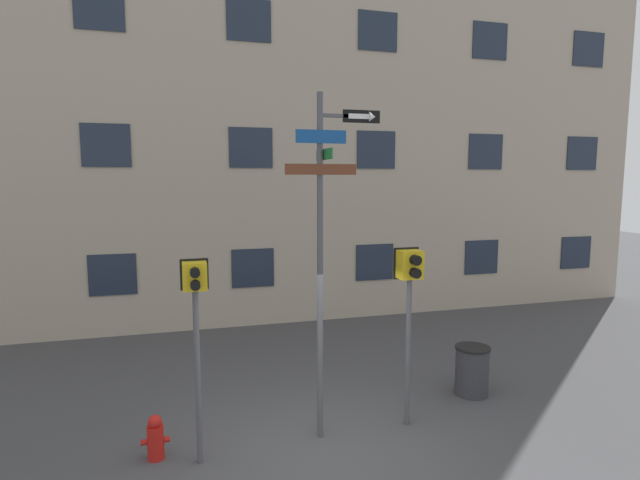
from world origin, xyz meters
TOP-DOWN VIEW (x-y plane):
  - ground_plane at (0.00, 0.00)m, footprint 60.00×60.00m
  - building_facade at (-0.00, 6.93)m, footprint 24.00×0.63m
  - street_sign_pole at (0.20, 0.59)m, footprint 1.41×0.78m
  - pedestrian_signal_left at (-1.64, 0.37)m, footprint 0.37×0.40m
  - pedestrian_signal_right at (1.57, 0.58)m, footprint 0.42×0.40m
  - fire_hydrant at (-2.22, 0.63)m, footprint 0.39×0.23m
  - trash_bin at (3.19, 1.30)m, footprint 0.62×0.62m

SIDE VIEW (x-z plane):
  - ground_plane at x=0.00m, z-range 0.00..0.00m
  - fire_hydrant at x=-2.22m, z-range -0.01..0.62m
  - trash_bin at x=3.19m, z-range 0.00..0.89m
  - pedestrian_signal_left at x=-1.64m, z-range 0.78..3.60m
  - pedestrian_signal_right at x=1.57m, z-range 0.84..3.66m
  - street_sign_pole at x=0.20m, z-range 0.48..5.56m
  - building_facade at x=0.00m, z-range 0.00..12.45m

